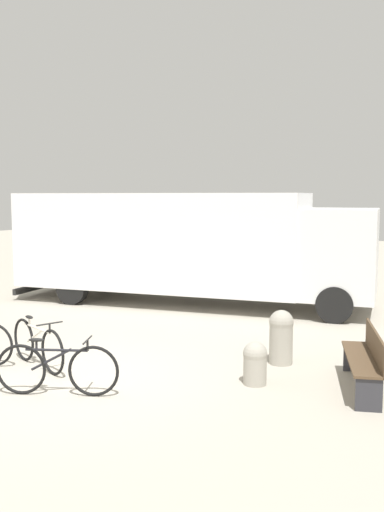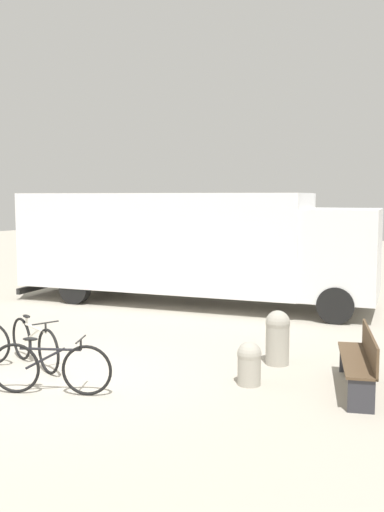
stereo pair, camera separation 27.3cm
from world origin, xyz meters
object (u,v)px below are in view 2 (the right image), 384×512
(delivery_truck, at_px, (190,243))
(bicycle_far, at_px, (50,368))
(bicycle_middle, at_px, (34,343))
(park_bench, at_px, (361,358))
(bollard_far_bench, at_px, (278,335))
(bollard_near_bench, at_px, (249,362))

(delivery_truck, height_order, bicycle_far, delivery_truck)
(bicycle_middle, xyz_separation_m, bicycle_far, (1.18, -0.84, 0.00))
(park_bench, xyz_separation_m, bollard_far_bench, (-1.52, 0.62, 0.00))
(delivery_truck, distance_m, bollard_near_bench, 6.62)
(delivery_truck, relative_size, bollard_near_bench, 14.72)
(bicycle_far, bearing_deg, bollard_near_bench, 13.84)
(bicycle_far, relative_size, bollard_near_bench, 2.50)
(park_bench, distance_m, bicycle_middle, 5.11)
(park_bench, height_order, bollard_far_bench, bollard_far_bench)
(park_bench, bearing_deg, bollard_near_bench, 91.33)
(delivery_truck, bearing_deg, bicycle_middle, -93.80)
(delivery_truck, relative_size, bollard_far_bench, 10.50)
(bicycle_middle, distance_m, bicycle_far, 1.45)
(bicycle_middle, bearing_deg, park_bench, 37.00)
(park_bench, height_order, bicycle_middle, park_bench)
(bicycle_far, distance_m, bollard_far_bench, 3.68)
(bicycle_middle, relative_size, bollard_near_bench, 2.58)
(bicycle_far, relative_size, bollard_far_bench, 1.78)
(park_bench, relative_size, bicycle_far, 1.16)
(park_bench, bearing_deg, delivery_truck, 31.40)
(bicycle_middle, bearing_deg, bollard_far_bench, 52.11)
(bollard_far_bench, bearing_deg, delivery_truck, 135.71)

